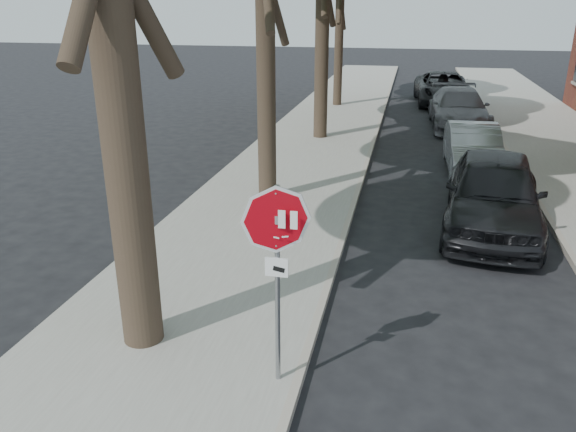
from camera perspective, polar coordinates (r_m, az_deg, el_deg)
name	(u,v)px	position (r m, az deg, el deg)	size (l,w,h in m)	color
ground	(332,393)	(7.48, 4.48, -17.51)	(120.00, 120.00, 0.00)	black
sidewalk_left	(307,151)	(18.69, 1.98, 6.60)	(4.00, 55.00, 0.12)	gray
curb_left	(370,154)	(18.45, 8.30, 6.22)	(0.12, 55.00, 0.13)	#9E9384
curb_right	(513,162)	(18.70, 21.90, 5.13)	(0.12, 55.00, 0.13)	#9E9384
stop_sign	(277,249)	(6.55, -1.15, -3.37)	(0.76, 0.34, 2.61)	gray
car_a	(494,193)	(12.82, 20.17, 2.22)	(1.96, 4.87, 1.66)	black
car_b	(473,148)	(17.42, 18.26, 6.57)	(1.41, 4.05, 1.33)	#97989E
car_c	(459,109)	(23.47, 16.95, 10.38)	(2.12, 5.21, 1.51)	#545258
car_d	(444,88)	(29.03, 15.53, 12.38)	(2.54, 5.51, 1.53)	black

